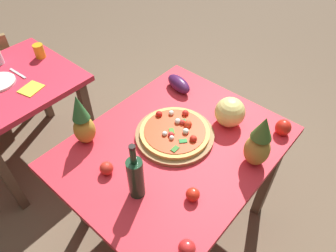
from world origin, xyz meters
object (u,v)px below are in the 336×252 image
pineapple_right (259,143)px  drinking_glass_juice (39,51)px  wine_bottle (136,177)px  napkin_folded (31,89)px  display_table (174,156)px  pizza_board (175,135)px  tomato_beside_pepper (187,248)px  bell_pepper (283,128)px  tomato_at_corner (106,168)px  pineapple_left (82,122)px  pizza (175,131)px  background_table (12,96)px  knife_utensil (18,73)px  tomato_near_board (193,194)px  melon (230,112)px  eggplant (179,84)px

pineapple_right → drinking_glass_juice: 1.71m
wine_bottle → napkin_folded: 1.10m
display_table → pizza_board: bearing=36.5°
wine_bottle → tomato_beside_pepper: wine_bottle is taller
bell_pepper → tomato_at_corner: size_ratio=1.39×
drinking_glass_juice → napkin_folded: 0.39m
bell_pepper → drinking_glass_juice: drinking_glass_juice is taller
pineapple_left → tomato_beside_pepper: bearing=-98.8°
pizza → tomato_beside_pepper: 0.66m
pizza → bell_pepper: size_ratio=4.03×
background_table → pizza: 1.26m
wine_bottle → bell_pepper: 0.89m
knife_utensil → wine_bottle: bearing=-99.4°
wine_bottle → background_table: bearing=88.6°
tomato_at_corner → pizza: bearing=-13.0°
tomato_near_board → napkin_folded: tomato_near_board is taller
tomato_beside_pepper → napkin_folded: 1.46m
pizza → napkin_folded: bearing=106.9°
background_table → pizza_board: (0.37, -1.19, 0.14)m
pizza_board → tomato_beside_pepper: bearing=-135.5°
pineapple_left → tomato_at_corner: bearing=-106.2°
tomato_beside_pepper → drinking_glass_juice: 1.79m
melon → eggplant: 0.43m
tomato_at_corner → drinking_glass_juice: size_ratio=0.68×
wine_bottle → pineapple_right: 0.62m
background_table → knife_utensil: 0.17m
melon → napkin_folded: size_ratio=1.24×
pizza → drinking_glass_juice: bearing=91.9°
bell_pepper → knife_utensil: (-0.68, 1.65, -0.04)m
tomato_at_corner → tomato_beside_pepper: tomato_beside_pepper is taller
napkin_folded → drinking_glass_juice: bearing=47.8°
display_table → knife_utensil: (-0.21, 1.25, 0.10)m
tomato_near_board → knife_utensil: size_ratio=0.37×
tomato_at_corner → napkin_folded: bearing=82.5°
wine_bottle → tomato_at_corner: size_ratio=4.89×
display_table → pizza: pizza is taller
display_table → tomato_beside_pepper: 0.60m
pizza_board → napkin_folded: bearing=106.7°
display_table → pizza: size_ratio=3.09×
melon → tomato_beside_pepper: (-0.75, -0.29, -0.05)m
background_table → pineapple_right: pineapple_right is taller
background_table → pizza_board: bearing=-72.9°
pizza → pineapple_left: size_ratio=1.22×
wine_bottle → bell_pepper: size_ratio=3.51×
pizza_board → knife_utensil: (-0.26, 1.21, -0.01)m
display_table → pizza_board: 0.12m
background_table → tomato_near_board: size_ratio=13.16×
background_table → drinking_glass_juice: 0.38m
drinking_glass_juice → display_table: bearing=-90.7°
background_table → tomato_beside_pepper: (-0.10, -1.65, 0.16)m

